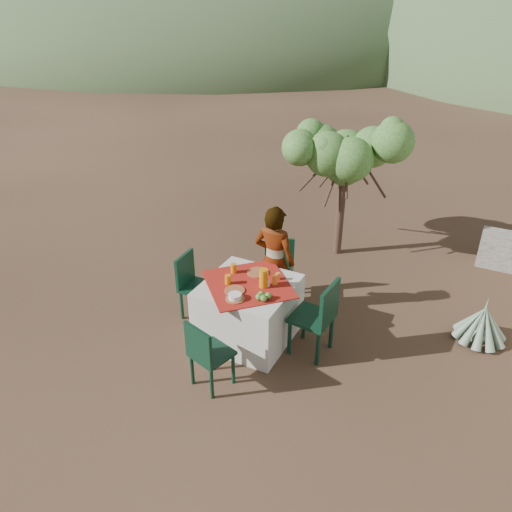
{
  "coord_description": "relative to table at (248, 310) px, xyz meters",
  "views": [
    {
      "loc": [
        2.32,
        -4.22,
        3.86
      ],
      "look_at": [
        -0.1,
        0.53,
        0.91
      ],
      "focal_mm": 35.0,
      "sensor_mm": 36.0,
      "label": 1
    }
  ],
  "objects": [
    {
      "name": "ground",
      "position": [
        0.0,
        -0.13,
        -0.38
      ],
      "size": [
        160.0,
        160.0,
        0.0
      ],
      "primitive_type": "plane",
      "color": "#312016",
      "rests_on": "ground"
    },
    {
      "name": "table",
      "position": [
        0.0,
        0.0,
        0.0
      ],
      "size": [
        1.3,
        1.3,
        0.76
      ],
      "color": "silver",
      "rests_on": "ground"
    },
    {
      "name": "chair_far",
      "position": [
        -0.04,
        0.95,
        0.1
      ],
      "size": [
        0.51,
        0.51,
        0.86
      ],
      "rotation": [
        0.0,
        0.0,
        0.34
      ],
      "color": "black",
      "rests_on": "ground"
    },
    {
      "name": "chair_near",
      "position": [
        0.02,
        -0.98,
        0.08
      ],
      "size": [
        0.48,
        0.48,
        0.84
      ],
      "rotation": [
        0.0,
        0.0,
        2.86
      ],
      "color": "black",
      "rests_on": "ground"
    },
    {
      "name": "chair_left",
      "position": [
        -0.85,
        0.1,
        0.1
      ],
      "size": [
        0.41,
        0.41,
        0.86
      ],
      "rotation": [
        0.0,
        0.0,
        1.61
      ],
      "color": "black",
      "rests_on": "ground"
    },
    {
      "name": "chair_right",
      "position": [
        0.86,
        0.08,
        0.16
      ],
      "size": [
        0.48,
        0.48,
        0.97
      ],
      "rotation": [
        0.0,
        0.0,
        4.63
      ],
      "color": "black",
      "rests_on": "ground"
    },
    {
      "name": "person",
      "position": [
        0.03,
        0.64,
        0.37
      ],
      "size": [
        0.55,
        0.37,
        1.5
      ],
      "primitive_type": "imported",
      "rotation": [
        0.0,
        0.0,
        3.13
      ],
      "color": "#8C6651",
      "rests_on": "ground"
    },
    {
      "name": "shrub_tree",
      "position": [
        0.32,
        2.63,
        1.16
      ],
      "size": [
        1.65,
        1.62,
        1.94
      ],
      "color": "#4C3226",
      "rests_on": "ground"
    },
    {
      "name": "agave",
      "position": [
        2.54,
        1.22,
        -0.15
      ],
      "size": [
        0.62,
        0.64,
        0.68
      ],
      "rotation": [
        0.0,
        0.0,
        -0.3
      ],
      "color": "gray",
      "rests_on": "ground"
    },
    {
      "name": "hill_near_left",
      "position": [
        -18.0,
        29.87,
        -0.38
      ],
      "size": [
        40.0,
        40.0,
        16.0
      ],
      "primitive_type": "ellipsoid",
      "color": "#324D2B",
      "rests_on": "ground"
    },
    {
      "name": "hill_far_center",
      "position": [
        -4.0,
        51.87,
        -0.38
      ],
      "size": [
        60.0,
        60.0,
        24.0
      ],
      "primitive_type": "ellipsoid",
      "color": "slate",
      "rests_on": "ground"
    },
    {
      "name": "plate_far",
      "position": [
        -0.01,
        0.27,
        0.39
      ],
      "size": [
        0.26,
        0.26,
        0.01
      ],
      "primitive_type": "cylinder",
      "color": "brown",
      "rests_on": "table"
    },
    {
      "name": "plate_near",
      "position": [
        -0.06,
        -0.21,
        0.39
      ],
      "size": [
        0.23,
        0.23,
        0.01
      ],
      "primitive_type": "cylinder",
      "color": "brown",
      "rests_on": "table"
    },
    {
      "name": "glass_far",
      "position": [
        -0.28,
        0.14,
        0.44
      ],
      "size": [
        0.07,
        0.07,
        0.12
      ],
      "primitive_type": "cylinder",
      "color": "orange",
      "rests_on": "table"
    },
    {
      "name": "glass_near",
      "position": [
        -0.21,
        -0.11,
        0.44
      ],
      "size": [
        0.07,
        0.07,
        0.12
      ],
      "primitive_type": "cylinder",
      "color": "orange",
      "rests_on": "table"
    },
    {
      "name": "juice_pitcher",
      "position": [
        0.19,
        0.02,
        0.5
      ],
      "size": [
        0.1,
        0.1,
        0.23
      ],
      "primitive_type": "cylinder",
      "color": "orange",
      "rests_on": "table"
    },
    {
      "name": "bowl_plate",
      "position": [
        0.02,
        -0.35,
        0.39
      ],
      "size": [
        0.22,
        0.22,
        0.01
      ],
      "primitive_type": "cylinder",
      "color": "brown",
      "rests_on": "table"
    },
    {
      "name": "white_bowl",
      "position": [
        0.02,
        -0.35,
        0.42
      ],
      "size": [
        0.15,
        0.15,
        0.06
      ],
      "primitive_type": "cylinder",
      "color": "white",
      "rests_on": "bowl_plate"
    },
    {
      "name": "jar_left",
      "position": [
        0.28,
        0.13,
        0.43
      ],
      "size": [
        0.07,
        0.07,
        0.11
      ],
      "primitive_type": "cylinder",
      "color": "orange",
      "rests_on": "table"
    },
    {
      "name": "jar_right",
      "position": [
        0.26,
        0.25,
        0.42
      ],
      "size": [
        0.05,
        0.05,
        0.08
      ],
      "primitive_type": "cylinder",
      "color": "orange",
      "rests_on": "table"
    },
    {
      "name": "napkin_holder",
      "position": [
        0.21,
        0.05,
        0.43
      ],
      "size": [
        0.08,
        0.07,
        0.09
      ],
      "primitive_type": "cube",
      "rotation": [
        0.0,
        0.0,
        -0.42
      ],
      "color": "white",
      "rests_on": "table"
    },
    {
      "name": "fruit_cluster",
      "position": [
        0.3,
        -0.21,
        0.42
      ],
      "size": [
        0.16,
        0.15,
        0.08
      ],
      "color": "#52812E",
      "rests_on": "table"
    }
  ]
}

